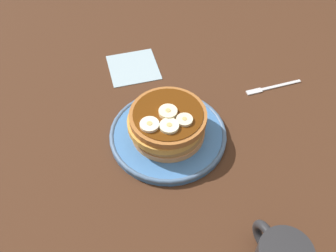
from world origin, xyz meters
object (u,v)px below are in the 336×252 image
plate (168,135)px  banana_slice_2 (169,126)px  napkin (133,67)px  fork (271,87)px  pancake_stack (167,124)px  banana_slice_1 (184,120)px  banana_slice_0 (165,112)px  banana_slice_3 (150,125)px

plate → banana_slice_2: (-3.04, 1.19, 6.40)cm
napkin → fork: bearing=-127.8°
pancake_stack → banana_slice_2: bearing=163.9°
banana_slice_1 → banana_slice_2: 3.12cm
plate → fork: plate is taller
banana_slice_0 → pancake_stack: bearing=-165.5°
banana_slice_0 → fork: size_ratio=0.27×
banana_slice_0 → plate: bearing=-123.6°
banana_slice_1 → napkin: (24.89, 0.35, -7.06)cm
banana_slice_0 → banana_slice_3: banana_slice_0 is taller
napkin → fork: size_ratio=0.85×
fork → banana_slice_2: bearing=102.2°
napkin → fork: (-19.10, -24.65, 0.10)cm
banana_slice_3 → napkin: size_ratio=0.32×
plate → banana_slice_2: 7.19cm
banana_slice_0 → napkin: (21.70, -2.03, -7.20)cm
banana_slice_2 → napkin: banana_slice_2 is taller
banana_slice_1 → banana_slice_0: bearing=36.7°
banana_slice_2 → fork: 28.91cm
plate → pancake_stack: size_ratio=1.50×
pancake_stack → banana_slice_0: bearing=14.5°
banana_slice_3 → fork: banana_slice_3 is taller
banana_slice_0 → napkin: size_ratio=0.31×
plate → fork: bearing=-83.7°
banana_slice_3 → fork: 31.52cm
banana_slice_3 → napkin: 24.98cm
plate → pancake_stack: (-0.11, 0.35, 3.34)cm
banana_slice_1 → napkin: banana_slice_1 is taller
plate → pancake_stack: pancake_stack is taller
plate → banana_slice_0: (0.30, 0.46, 6.51)cm
napkin → fork: fork is taller
napkin → banana_slice_2: bearing=173.7°
banana_slice_3 → banana_slice_1: bearing=-104.9°
pancake_stack → fork: (3.02, -26.57, -3.92)cm
banana_slice_2 → banana_slice_3: bearing=59.3°
banana_slice_1 → plate: bearing=33.7°
banana_slice_0 → banana_slice_2: size_ratio=0.98×
banana_slice_3 → fork: (4.15, -30.45, -6.98)cm
banana_slice_0 → fork: bearing=-84.4°
banana_slice_2 → napkin: (25.05, -2.77, -7.08)cm
pancake_stack → banana_slice_2: 4.32cm
banana_slice_3 → fork: size_ratio=0.27×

